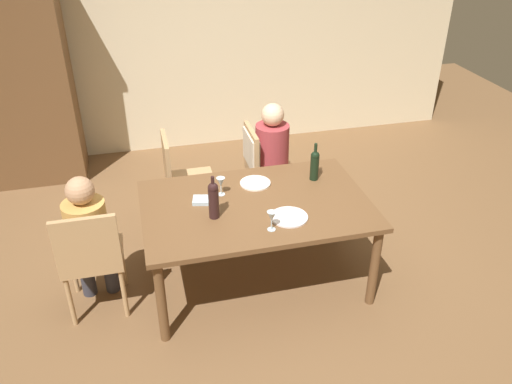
# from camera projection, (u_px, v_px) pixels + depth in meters

# --- Properties ---
(ground_plane) EXTENTS (10.00, 10.00, 0.00)m
(ground_plane) POSITION_uv_depth(u_px,v_px,m) (256.00, 278.00, 4.35)
(ground_plane) COLOR brown
(rear_room_partition) EXTENTS (6.40, 0.12, 2.70)m
(rear_room_partition) POSITION_uv_depth(u_px,v_px,m) (198.00, 34.00, 5.97)
(rear_room_partition) COLOR beige
(rear_room_partition) RESTS_ON ground_plane
(armoire_cabinet) EXTENTS (1.18, 0.62, 2.18)m
(armoire_cabinet) POSITION_uv_depth(u_px,v_px,m) (15.00, 81.00, 5.32)
(armoire_cabinet) COLOR brown
(armoire_cabinet) RESTS_ON ground_plane
(dining_table) EXTENTS (1.73, 1.13, 0.73)m
(dining_table) POSITION_uv_depth(u_px,v_px,m) (256.00, 211.00, 4.02)
(dining_table) COLOR brown
(dining_table) RESTS_ON ground_plane
(chair_left_end) EXTENTS (0.44, 0.44, 0.92)m
(chair_left_end) POSITION_uv_depth(u_px,v_px,m) (91.00, 255.00, 3.75)
(chair_left_end) COLOR tan
(chair_left_end) RESTS_ON ground_plane
(chair_far_right) EXTENTS (0.46, 0.44, 0.92)m
(chair_far_right) POSITION_uv_depth(u_px,v_px,m) (259.00, 161.00, 4.89)
(chair_far_right) COLOR tan
(chair_far_right) RESTS_ON ground_plane
(chair_far_left) EXTENTS (0.44, 0.44, 0.92)m
(chair_far_left) POSITION_uv_depth(u_px,v_px,m) (181.00, 176.00, 4.77)
(chair_far_left) COLOR tan
(chair_far_left) RESTS_ON ground_plane
(person_woman_host) EXTENTS (0.30, 0.35, 1.12)m
(person_woman_host) POSITION_uv_depth(u_px,v_px,m) (89.00, 233.00, 3.78)
(person_woman_host) COLOR #33333D
(person_woman_host) RESTS_ON ground_plane
(person_man_bearded) EXTENTS (0.36, 0.31, 1.15)m
(person_man_bearded) POSITION_uv_depth(u_px,v_px,m) (275.00, 153.00, 4.89)
(person_man_bearded) COLOR #33333D
(person_man_bearded) RESTS_ON ground_plane
(wine_bottle_tall_green) EXTENTS (0.08, 0.08, 0.34)m
(wine_bottle_tall_green) POSITION_uv_depth(u_px,v_px,m) (214.00, 199.00, 3.74)
(wine_bottle_tall_green) COLOR black
(wine_bottle_tall_green) RESTS_ON dining_table
(wine_bottle_dark_red) EXTENTS (0.07, 0.07, 0.32)m
(wine_bottle_dark_red) POSITION_uv_depth(u_px,v_px,m) (315.00, 164.00, 4.23)
(wine_bottle_dark_red) COLOR black
(wine_bottle_dark_red) RESTS_ON dining_table
(wine_glass_near_left) EXTENTS (0.07, 0.07, 0.15)m
(wine_glass_near_left) POSITION_uv_depth(u_px,v_px,m) (221.00, 183.00, 4.04)
(wine_glass_near_left) COLOR silver
(wine_glass_near_left) RESTS_ON dining_table
(wine_glass_centre) EXTENTS (0.07, 0.07, 0.15)m
(wine_glass_centre) POSITION_uv_depth(u_px,v_px,m) (272.00, 217.00, 3.62)
(wine_glass_centre) COLOR silver
(wine_glass_centre) RESTS_ON dining_table
(dinner_plate_host) EXTENTS (0.28, 0.28, 0.01)m
(dinner_plate_host) POSITION_uv_depth(u_px,v_px,m) (289.00, 217.00, 3.80)
(dinner_plate_host) COLOR white
(dinner_plate_host) RESTS_ON dining_table
(dinner_plate_guest_left) EXTENTS (0.25, 0.25, 0.01)m
(dinner_plate_guest_left) POSITION_uv_depth(u_px,v_px,m) (255.00, 183.00, 4.23)
(dinner_plate_guest_left) COLOR white
(dinner_plate_guest_left) RESTS_ON dining_table
(folded_napkin) EXTENTS (0.18, 0.15, 0.03)m
(folded_napkin) POSITION_uv_depth(u_px,v_px,m) (203.00, 200.00, 3.99)
(folded_napkin) COLOR #ADC6D6
(folded_napkin) RESTS_ON dining_table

